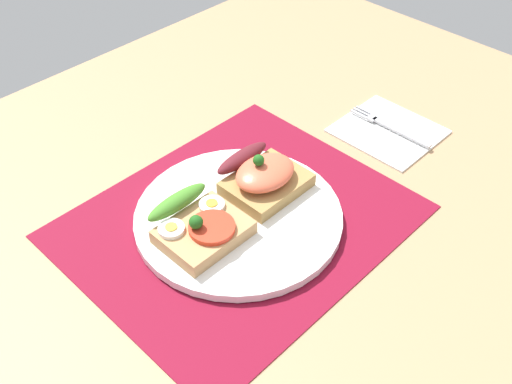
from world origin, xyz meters
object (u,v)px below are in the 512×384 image
Objects in this scene: napkin at (388,130)px; fork at (388,125)px; plate at (238,217)px; sandwich_egg_tomato at (198,225)px; sandwich_salmon at (263,176)px.

fork reaches higher than napkin.
plate is 1.87× the size of napkin.
sandwich_egg_tomato is 10.78cm from sandwich_salmon.
sandwich_salmon is at bearing 11.50° from plate.
sandwich_egg_tomato is 33.45cm from fork.
sandwich_salmon is at bearing 172.36° from fork.
napkin is 0.70cm from fork.
sandwich_salmon is at bearing 171.26° from napkin.
sandwich_egg_tomato is at bearing 170.55° from plate.
plate is 2.55× the size of sandwich_salmon.
sandwich_egg_tomato is at bearing 174.40° from napkin.
sandwich_salmon reaches higher than napkin.
sandwich_egg_tomato reaches higher than fork.
plate is at bearing 176.02° from fork.
napkin is (22.14, -3.41, -3.01)cm from sandwich_salmon.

